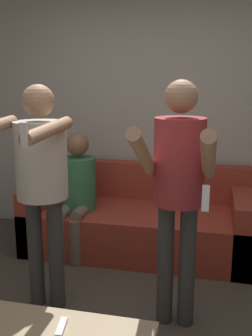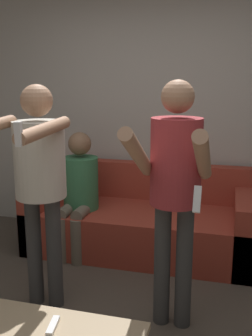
{
  "view_description": "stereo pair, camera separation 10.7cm",
  "coord_description": "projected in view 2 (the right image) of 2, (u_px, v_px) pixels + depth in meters",
  "views": [
    {
      "loc": [
        0.59,
        -2.0,
        1.64
      ],
      "look_at": [
        -0.1,
        0.98,
        0.94
      ],
      "focal_mm": 42.0,
      "sensor_mm": 36.0,
      "label": 1
    },
    {
      "loc": [
        0.69,
        -1.97,
        1.64
      ],
      "look_at": [
        -0.1,
        0.98,
        0.94
      ],
      "focal_mm": 42.0,
      "sensor_mm": 36.0,
      "label": 2
    }
  ],
  "objects": [
    {
      "name": "couch",
      "position": [
        141.0,
        222.0,
        3.84
      ],
      "size": [
        2.13,
        0.91,
        0.79
      ],
      "color": "#9E3828",
      "rests_on": "ground_plane"
    },
    {
      "name": "wall_back",
      "position": [
        162.0,
        107.0,
        4.03
      ],
      "size": [
        6.4,
        0.06,
        2.7
      ],
      "color": "#B7B2A8",
      "rests_on": "ground_plane"
    },
    {
      "name": "remote_far",
      "position": [
        53.0,
        326.0,
        2.0
      ],
      "size": [
        0.06,
        0.15,
        0.02
      ],
      "color": "white",
      "rests_on": "coffee_table"
    },
    {
      "name": "person_seated",
      "position": [
        79.0,
        188.0,
        3.69
      ],
      "size": [
        0.33,
        0.54,
        1.16
      ],
      "color": "#6B6051",
      "rests_on": "ground_plane"
    },
    {
      "name": "person_standing_right",
      "position": [
        175.0,
        180.0,
        2.46
      ],
      "size": [
        0.44,
        0.76,
        1.64
      ],
      "color": "#383838",
      "rests_on": "ground_plane"
    },
    {
      "name": "person_standing_left",
      "position": [
        39.0,
        171.0,
        2.69
      ],
      "size": [
        0.47,
        0.79,
        1.61
      ],
      "color": "#383838",
      "rests_on": "ground_plane"
    }
  ]
}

